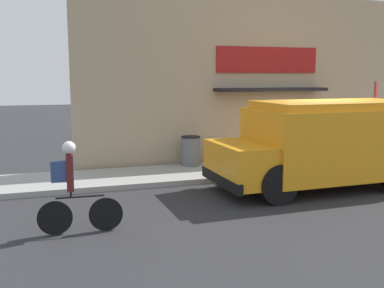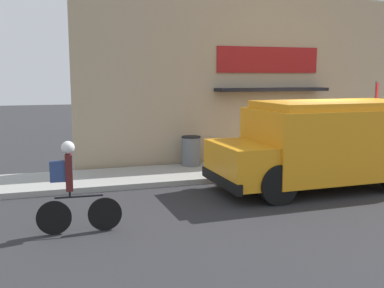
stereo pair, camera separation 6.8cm
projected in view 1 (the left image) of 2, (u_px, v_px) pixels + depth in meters
The scene contains 7 objects.
ground_plane at pixel (316, 175), 12.60m from camera, with size 70.00×70.00×0.00m, color #2B2B2D.
sidewalk at pixel (296, 166), 13.60m from camera, with size 28.00×2.13×0.14m.
storefront at pixel (277, 80), 14.42m from camera, with size 12.91×0.84×5.27m.
school_bus at pixel (326, 142), 11.07m from camera, with size 5.28×2.66×2.16m.
cyclist at pixel (72, 187), 7.86m from camera, with size 1.49×0.23×1.66m.
stop_sign_post at pixel (375, 108), 13.84m from camera, with size 0.45×0.45×2.47m.
trash_bin at pixel (191, 151), 13.23m from camera, with size 0.56×0.56×0.87m.
Camera 1 is at (-7.14, -10.64, 2.77)m, focal length 42.00 mm.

